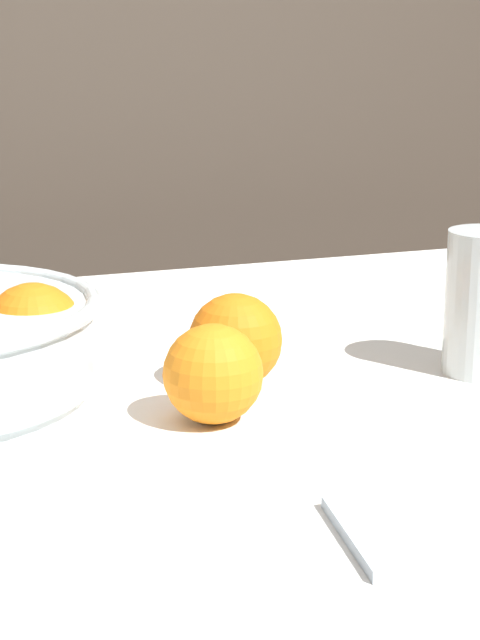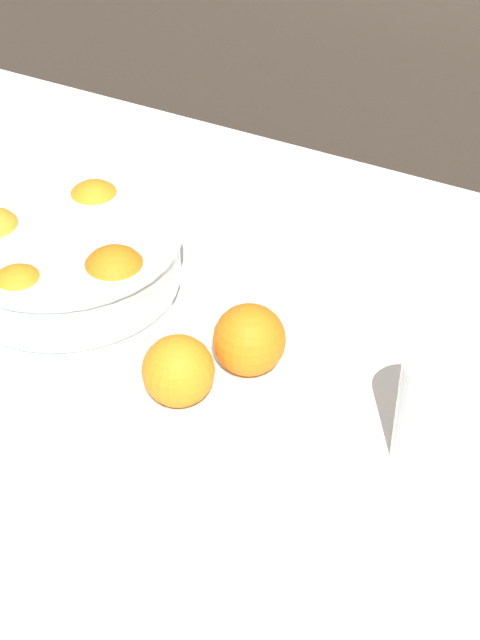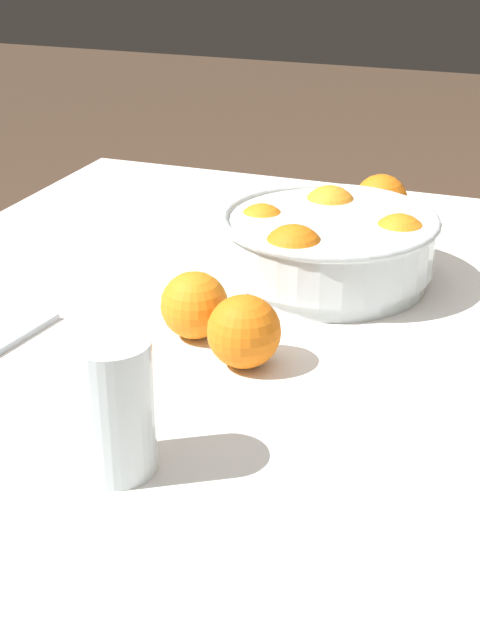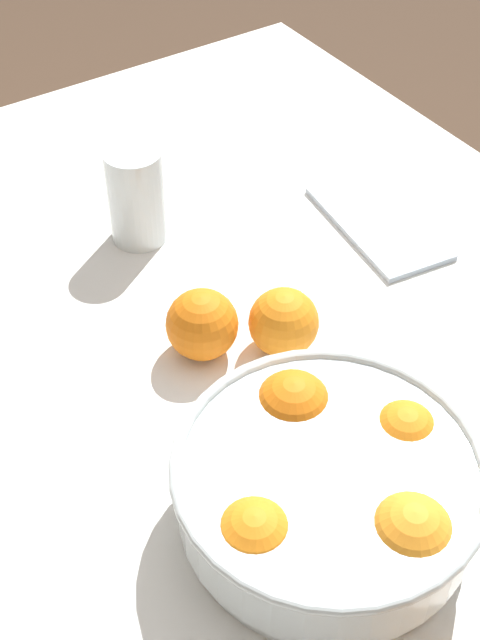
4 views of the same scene
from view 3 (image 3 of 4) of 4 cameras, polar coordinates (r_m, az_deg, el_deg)
dining_table at (r=1.06m, az=-1.51°, el=-5.24°), size 1.31×1.00×0.76m
fruit_bowl at (r=1.18m, az=5.57°, el=4.88°), size 0.29×0.29×0.10m
juice_glass at (r=0.79m, az=-8.06°, el=-5.92°), size 0.07×0.07×0.13m
orange_loose_near_bowl at (r=1.39m, az=9.00°, el=7.53°), size 0.08×0.08×0.08m
orange_loose_front at (r=1.03m, az=-2.94°, el=0.96°), size 0.08×0.08×0.08m
orange_loose_aside at (r=0.96m, az=0.26°, el=-0.74°), size 0.08×0.08×0.08m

